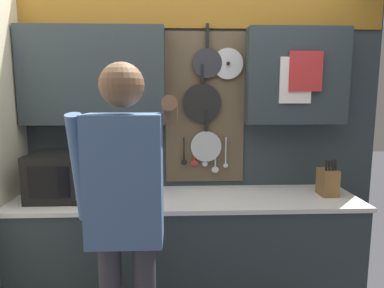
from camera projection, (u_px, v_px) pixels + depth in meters
The scene contains 6 objects.
base_cabinet_counter at pixel (187, 259), 2.47m from camera, with size 2.39×0.59×0.92m.
back_wall_unit at pixel (184, 116), 2.58m from camera, with size 2.96×0.23×2.43m.
microwave at pixel (66, 176), 2.35m from camera, with size 0.46×0.36×0.32m.
knife_block at pixel (328, 182), 2.43m from camera, with size 0.11×0.15×0.27m.
utensil_crock at pixel (147, 185), 2.38m from camera, with size 0.12×0.12×0.34m.
person at pixel (126, 204), 1.76m from camera, with size 0.54×0.69×1.80m.
Camera 1 is at (-0.06, -2.32, 1.65)m, focal length 32.00 mm.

